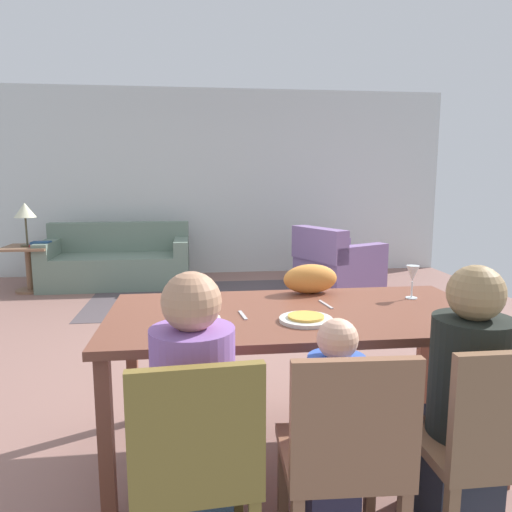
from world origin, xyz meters
name	(u,v)px	position (x,y,z in m)	size (l,w,h in m)	color
ground_plane	(242,338)	(0.00, 0.46, -0.01)	(6.66, 6.12, 0.02)	#8A6258
back_wall	(223,183)	(0.00, 3.57, 1.35)	(6.66, 0.10, 2.70)	silver
dining_table	(298,324)	(0.11, -1.41, 0.69)	(1.89, 0.94, 0.76)	brown
plate_near_man	(194,320)	(-0.41, -1.53, 0.77)	(0.25, 0.25, 0.02)	silver
pizza_near_man	(194,317)	(-0.41, -1.53, 0.78)	(0.17, 0.17, 0.01)	#E4984D
plate_near_child	(306,320)	(0.11, -1.59, 0.77)	(0.25, 0.25, 0.02)	silver
pizza_near_child	(306,317)	(0.11, -1.59, 0.78)	(0.17, 0.17, 0.01)	gold
wine_glass	(413,275)	(0.80, -1.23, 0.89)	(0.07, 0.07, 0.19)	silver
fork	(243,315)	(-0.17, -1.46, 0.76)	(0.02, 0.15, 0.01)	silver
knife	(326,304)	(0.28, -1.31, 0.76)	(0.01, 0.17, 0.01)	silver
dining_chair_man	(196,462)	(-0.40, -2.24, 0.49)	(0.45, 0.45, 0.87)	olive
person_man	(194,429)	(-0.41, -2.06, 0.51)	(0.30, 0.41, 1.11)	#2E4357
dining_chair_child	(345,452)	(0.11, -2.24, 0.49)	(0.44, 0.44, 0.87)	brown
person_child	(333,441)	(0.11, -2.07, 0.43)	(0.22, 0.29, 0.92)	#3A3757
dining_chair_woman	(488,442)	(0.63, -2.24, 0.49)	(0.42, 0.42, 0.87)	brown
person_woman	(462,413)	(0.63, -2.06, 0.51)	(0.30, 0.40, 1.11)	#2B3140
cat	(310,279)	(0.26, -1.04, 0.84)	(0.32, 0.16, 0.17)	orange
area_rug	(201,298)	(-0.36, 1.95, 0.00)	(2.60, 1.80, 0.01)	#4D4347
couch	(118,263)	(-1.45, 2.81, 0.30)	(1.88, 0.86, 0.82)	slate
armchair	(336,266)	(1.35, 2.13, 0.32)	(1.14, 1.14, 0.82)	#85669D
side_table	(29,262)	(-2.50, 2.55, 0.38)	(0.56, 0.56, 0.58)	brown
table_lamp	(25,212)	(-2.50, 2.55, 1.01)	(0.26, 0.26, 0.54)	#49452F
book_lower	(40,245)	(-2.33, 2.52, 0.59)	(0.22, 0.16, 0.03)	maroon
book_upper	(41,243)	(-2.33, 2.55, 0.62)	(0.22, 0.16, 0.03)	navy
handbag	(305,290)	(0.85, 1.65, 0.13)	(0.32, 0.16, 0.26)	#2F212A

